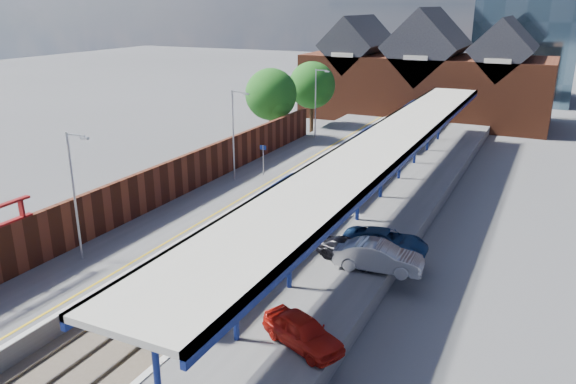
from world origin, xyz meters
name	(u,v)px	position (x,y,z in m)	size (l,w,h in m)	color
ground	(347,176)	(0.00, 30.00, 0.00)	(240.00, 240.00, 0.00)	#5B5B5E
ballast_bed	(299,212)	(0.00, 20.00, 0.03)	(6.00, 76.00, 0.06)	#473D33
rails	(299,211)	(0.00, 20.00, 0.12)	(4.51, 76.00, 0.14)	slate
left_platform	(233,195)	(-5.50, 20.00, 0.50)	(5.00, 76.00, 1.00)	#565659
right_platform	(381,219)	(6.00, 20.00, 0.50)	(6.00, 76.00, 1.00)	#565659
coping_left	(260,193)	(-3.15, 20.00, 1.02)	(0.30, 76.00, 0.05)	silver
coping_right	(341,205)	(3.15, 20.00, 1.02)	(0.30, 76.00, 0.05)	silver
yellow_line	(253,192)	(-3.75, 20.00, 1.01)	(0.14, 76.00, 0.01)	yellow
train	(381,142)	(1.49, 34.76, 2.12)	(3.21, 65.96, 3.45)	#0C1B54
canopy	(386,143)	(5.48, 21.95, 5.25)	(4.50, 52.00, 4.48)	navy
lamp_post_b	(75,189)	(-6.36, 6.00, 4.99)	(1.48, 0.18, 7.00)	#A5A8AA
lamp_post_c	(235,130)	(-6.36, 22.00, 4.99)	(1.48, 0.18, 7.00)	#A5A8AA
lamp_post_d	(317,99)	(-6.36, 38.00, 4.99)	(1.48, 0.18, 7.00)	#A5A8AA
platform_sign	(263,155)	(-5.00, 24.00, 2.69)	(0.55, 0.08, 2.50)	#A5A8AA
brick_wall	(147,190)	(-8.10, 13.54, 2.45)	(0.35, 50.00, 3.86)	brown
station_building	(425,76)	(0.00, 58.00, 5.45)	(30.00, 12.12, 13.78)	brown
tree_near	(272,96)	(-10.35, 35.91, 5.35)	(5.20, 5.20, 8.10)	#382314
tree_far	(313,87)	(-9.35, 43.91, 5.35)	(5.20, 5.20, 8.10)	#382314
parked_car_red	(303,331)	(7.62, 3.79, 1.65)	(1.53, 3.79, 1.29)	#AF170E
parked_car_silver	(379,256)	(8.34, 11.69, 1.75)	(1.59, 4.56, 1.50)	#B8B9BD
parked_car_dark	(351,251)	(6.66, 12.10, 1.56)	(1.58, 3.88, 1.13)	black
parked_car_blue	(385,241)	(8.02, 13.94, 1.65)	(2.17, 4.70, 1.31)	navy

